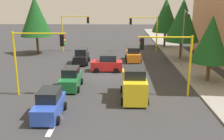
% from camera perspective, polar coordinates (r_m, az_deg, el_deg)
% --- Properties ---
extents(ground_plane, '(120.00, 120.00, 0.00)m').
position_cam_1_polar(ground_plane, '(29.23, -1.40, -1.27)').
color(ground_plane, '#353538').
extents(sidewalk_kerb, '(80.00, 4.00, 0.15)m').
position_cam_1_polar(sidewalk_kerb, '(35.23, 16.31, 1.10)').
color(sidewalk_kerb, gray).
rests_on(sidewalk_kerb, ground).
extents(lane_arrow_near, '(2.40, 1.10, 1.10)m').
position_cam_1_polar(lane_arrow_near, '(18.95, -12.28, -11.08)').
color(lane_arrow_near, silver).
rests_on(lane_arrow_near, ground).
extents(traffic_signal_far_right, '(0.36, 4.59, 5.68)m').
position_cam_1_polar(traffic_signal_far_right, '(42.80, -8.32, 9.32)').
color(traffic_signal_far_right, yellow).
rests_on(traffic_signal_far_right, ground).
extents(traffic_signal_near_left, '(0.36, 4.59, 5.31)m').
position_cam_1_polar(traffic_signal_near_left, '(22.88, 12.13, 3.49)').
color(traffic_signal_near_left, yellow).
rests_on(traffic_signal_near_left, ground).
extents(traffic_signal_near_right, '(0.36, 4.59, 5.59)m').
position_cam_1_polar(traffic_signal_near_right, '(23.49, -16.16, 3.99)').
color(traffic_signal_near_right, yellow).
rests_on(traffic_signal_near_right, ground).
extents(traffic_signal_far_left, '(0.36, 4.59, 5.50)m').
position_cam_1_polar(traffic_signal_far_left, '(42.46, 7.20, 9.15)').
color(traffic_signal_far_left, yellow).
rests_on(traffic_signal_far_left, ground).
extents(street_lamp_curbside, '(2.15, 0.28, 7.00)m').
position_cam_1_polar(street_lamp_curbside, '(32.82, 15.26, 7.78)').
color(street_lamp_curbside, slate).
rests_on(street_lamp_curbside, ground).
extents(tree_roadside_far, '(4.58, 4.58, 8.39)m').
position_cam_1_polar(tree_roadside_far, '(46.81, 11.53, 11.50)').
color(tree_roadside_far, brown).
rests_on(tree_roadside_far, ground).
extents(tree_roadside_near, '(3.69, 3.69, 6.73)m').
position_cam_1_polar(tree_roadside_near, '(27.86, 20.60, 6.22)').
color(tree_roadside_near, brown).
rests_on(tree_roadside_near, ground).
extents(tree_opposite_side, '(4.71, 4.71, 8.63)m').
position_cam_1_polar(tree_opposite_side, '(41.94, -16.16, 11.04)').
color(tree_opposite_side, brown).
rests_on(tree_opposite_side, ground).
extents(tree_roadside_mid, '(4.54, 4.54, 8.30)m').
position_cam_1_polar(tree_roadside_mid, '(37.15, 14.99, 10.32)').
color(tree_roadside_mid, brown).
rests_on(tree_roadside_mid, ground).
extents(delivery_van_yellow, '(4.80, 2.22, 2.77)m').
position_cam_1_polar(delivery_van_yellow, '(22.44, 4.74, -3.04)').
color(delivery_van_yellow, yellow).
rests_on(delivery_van_yellow, ground).
extents(car_red, '(1.95, 3.62, 1.98)m').
position_cam_1_polar(car_red, '(30.92, -1.08, 1.37)').
color(car_red, red).
rests_on(car_red, ground).
extents(car_orange, '(3.91, 2.10, 1.98)m').
position_cam_1_polar(car_orange, '(36.06, 4.59, 3.33)').
color(car_orange, orange).
rests_on(car_orange, ground).
extents(car_green, '(3.96, 1.94, 1.98)m').
position_cam_1_polar(car_green, '(25.37, -8.86, -1.92)').
color(car_green, '#1E7238').
rests_on(car_green, ground).
extents(car_blue, '(4.00, 1.95, 1.98)m').
position_cam_1_polar(car_blue, '(19.70, -13.33, -7.26)').
color(car_blue, blue).
rests_on(car_blue, ground).
extents(car_black, '(3.98, 1.94, 1.98)m').
position_cam_1_polar(car_black, '(34.85, -6.61, 2.85)').
color(car_black, black).
rests_on(car_black, ground).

